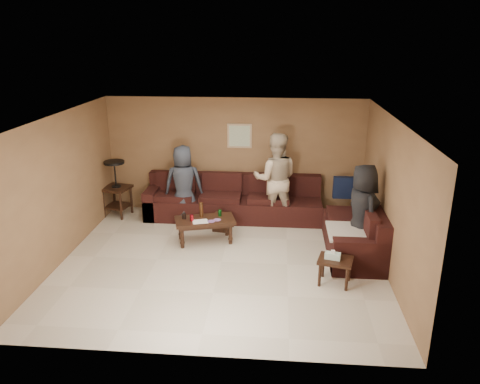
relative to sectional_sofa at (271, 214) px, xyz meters
The scene contains 10 objects.
room 2.18m from the sectional_sofa, 118.22° to the right, with size 5.60×5.50×2.50m.
sectional_sofa is the anchor object (origin of this frame).
coffee_table 1.41m from the sectional_sofa, 150.29° to the right, with size 1.21×0.83×0.74m.
end_table_left 3.37m from the sectional_sofa, behind, with size 0.64×0.64×1.21m.
side_table_right 2.34m from the sectional_sofa, 63.46° to the right, with size 0.61×0.54×0.57m.
waste_bin 1.02m from the sectional_sofa, behind, with size 0.28×0.28×0.33m, color black.
wall_art 1.82m from the sectional_sofa, 126.63° to the left, with size 0.52×0.04×0.52m.
person_left 1.91m from the sectional_sofa, behind, with size 0.79×0.51×1.62m, color #2D333F.
person_middle 0.72m from the sectional_sofa, 78.92° to the left, with size 0.92×0.72×1.90m, color #C7B194.
person_right 1.98m from the sectional_sofa, 34.21° to the right, with size 0.82×0.54×1.68m, color black.
Camera 1 is at (0.94, -7.23, 3.76)m, focal length 35.00 mm.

